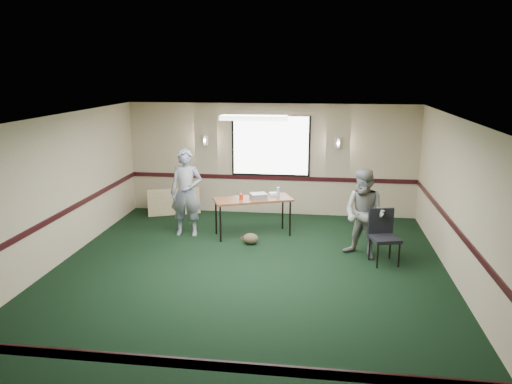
# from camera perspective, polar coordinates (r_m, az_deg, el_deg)

# --- Properties ---
(ground) EXTENTS (8.00, 8.00, 0.00)m
(ground) POSITION_cam_1_polar(r_m,az_deg,el_deg) (8.70, -1.15, -9.76)
(ground) COLOR black
(ground) RESTS_ON ground
(room_shell) EXTENTS (8.00, 8.02, 8.00)m
(room_shell) POSITION_cam_1_polar(r_m,az_deg,el_deg) (10.25, 0.61, 3.16)
(room_shell) COLOR #CBB493
(room_shell) RESTS_ON ground
(folding_table) EXTENTS (1.76, 1.22, 0.82)m
(folding_table) POSITION_cam_1_polar(r_m,az_deg,el_deg) (10.60, -0.37, -1.04)
(folding_table) COLOR brown
(folding_table) RESTS_ON ground
(projector) EXTENTS (0.41, 0.38, 0.11)m
(projector) POSITION_cam_1_polar(r_m,az_deg,el_deg) (10.55, 0.28, -0.45)
(projector) COLOR gray
(projector) RESTS_ON folding_table
(game_console) EXTENTS (0.26, 0.23, 0.05)m
(game_console) POSITION_cam_1_polar(r_m,az_deg,el_deg) (10.86, 2.09, -0.21)
(game_console) COLOR white
(game_console) RESTS_ON folding_table
(red_cup) EXTENTS (0.08, 0.08, 0.12)m
(red_cup) POSITION_cam_1_polar(r_m,az_deg,el_deg) (10.48, -1.72, -0.54)
(red_cup) COLOR red
(red_cup) RESTS_ON folding_table
(water_bottle) EXTENTS (0.07, 0.07, 0.22)m
(water_bottle) POSITION_cam_1_polar(r_m,az_deg,el_deg) (10.65, 2.55, -0.04)
(water_bottle) COLOR #8BB6E4
(water_bottle) RESTS_ON folding_table
(duffel_bag) EXTENTS (0.39, 0.36, 0.23)m
(duffel_bag) POSITION_cam_1_polar(r_m,az_deg,el_deg) (10.24, -0.63, -5.36)
(duffel_bag) COLOR #4A432A
(duffel_bag) RESTS_ON ground
(cable_coil) EXTENTS (0.36, 0.36, 0.01)m
(cable_coil) POSITION_cam_1_polar(r_m,az_deg,el_deg) (10.61, -0.94, -5.27)
(cable_coil) COLOR #B51F16
(cable_coil) RESTS_ON ground
(folded_table) EXTENTS (1.24, 0.66, 0.65)m
(folded_table) POSITION_cam_1_polar(r_m,az_deg,el_deg) (12.38, -9.36, -1.10)
(folded_table) COLOR tan
(folded_table) RESTS_ON ground
(conference_chair) EXTENTS (0.60, 0.61, 0.99)m
(conference_chair) POSITION_cam_1_polar(r_m,az_deg,el_deg) (9.48, 14.32, -4.44)
(conference_chair) COLOR black
(conference_chair) RESTS_ON ground
(person_left) EXTENTS (0.71, 0.48, 1.87)m
(person_left) POSITION_cam_1_polar(r_m,az_deg,el_deg) (10.69, -7.97, -0.07)
(person_left) COLOR #3E4E8A
(person_left) RESTS_ON ground
(person_right) EXTENTS (1.04, 0.99, 1.70)m
(person_right) POSITION_cam_1_polar(r_m,az_deg,el_deg) (9.55, 12.28, -2.49)
(person_right) COLOR slate
(person_right) RESTS_ON ground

